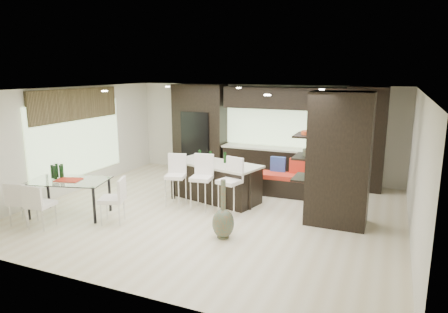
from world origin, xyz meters
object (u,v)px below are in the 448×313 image
at_px(chair_near, 41,207).
at_px(stool_right, 229,192).
at_px(bench, 288,185).
at_px(kitchen_island, 216,181).
at_px(stool_left, 176,185).
at_px(floor_vase, 223,209).
at_px(dining_table, 70,198).
at_px(stool_mid, 202,188).
at_px(chair_far, 23,204).
at_px(chair_end, 112,202).

bearing_deg(chair_near, stool_right, 29.83).
xyz_separation_m(stool_right, chair_near, (-3.14, -2.22, -0.08)).
bearing_deg(chair_near, bench, 39.47).
distance_m(kitchen_island, stool_left, 1.04).
xyz_separation_m(floor_vase, dining_table, (-3.53, -0.20, -0.17)).
bearing_deg(kitchen_island, stool_mid, -75.75).
height_order(chair_far, chair_end, chair_end).
distance_m(stool_mid, chair_near, 3.32).
bearing_deg(chair_far, stool_right, 17.08).
height_order(stool_right, chair_near, stool_right).
relative_size(stool_left, stool_right, 0.97).
bearing_deg(dining_table, stool_right, 9.69).
bearing_deg(floor_vase, chair_far, -166.50).
bearing_deg(chair_end, stool_right, -75.75).
bearing_deg(kitchen_island, chair_near, -115.03).
bearing_deg(bench, chair_near, -137.39).
height_order(kitchen_island, stool_mid, stool_mid).
bearing_deg(stool_mid, kitchen_island, 81.87).
distance_m(dining_table, chair_end, 1.14).
xyz_separation_m(bench, chair_far, (-4.53, -4.00, 0.14)).
bearing_deg(kitchen_island, stool_right, -35.40).
bearing_deg(chair_far, floor_vase, -0.70).
distance_m(bench, dining_table, 5.15).
bearing_deg(stool_left, floor_vase, -51.46).
height_order(kitchen_island, bench, kitchen_island).
bearing_deg(bench, chair_end, -133.99).
bearing_deg(bench, dining_table, -143.48).
xyz_separation_m(stool_mid, chair_far, (-2.98, -2.22, -0.09)).
distance_m(stool_left, chair_end, 1.60).
bearing_deg(floor_vase, kitchen_island, 117.54).
relative_size(stool_right, dining_table, 0.61).
bearing_deg(chair_far, chair_near, -14.56).
relative_size(stool_right, bench, 0.70).
height_order(stool_right, chair_end, stool_right).
relative_size(kitchen_island, floor_vase, 1.94).
xyz_separation_m(stool_mid, stool_right, (0.67, 0.00, -0.00)).
relative_size(bench, chair_end, 1.63).
bearing_deg(chair_far, dining_table, 42.11).
distance_m(kitchen_island, chair_end, 2.61).
height_order(stool_right, floor_vase, floor_vase).
relative_size(bench, dining_table, 0.88).
bearing_deg(stool_mid, bench, 40.91).
relative_size(kitchen_island, chair_near, 2.58).
bearing_deg(chair_far, stool_left, 29.81).
xyz_separation_m(stool_left, stool_right, (1.35, -0.01, 0.02)).
bearing_deg(stool_right, chair_end, -129.00).
bearing_deg(bench, stool_right, -118.38).
bearing_deg(floor_vase, stool_left, 144.18).
bearing_deg(stool_right, chair_far, -133.63).
bearing_deg(floor_vase, stool_mid, 130.52).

